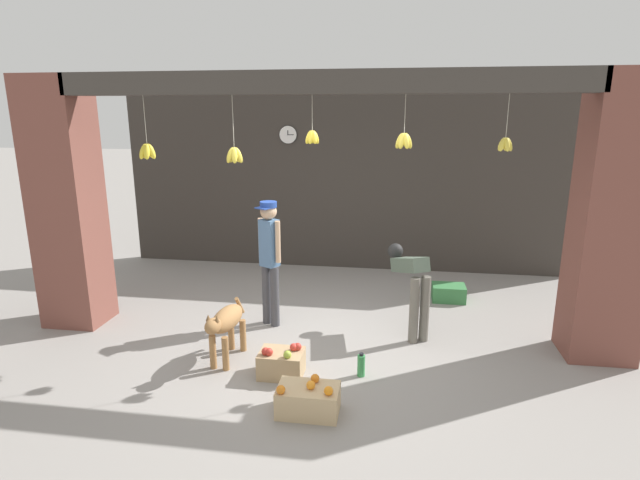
{
  "coord_description": "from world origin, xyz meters",
  "views": [
    {
      "loc": [
        0.85,
        -5.17,
        2.61
      ],
      "look_at": [
        0.0,
        0.46,
        1.15
      ],
      "focal_mm": 28.0,
      "sensor_mm": 36.0,
      "label": 1
    }
  ],
  "objects_px": {
    "shopkeeper": "(270,255)",
    "worker_stooping": "(411,280)",
    "wall_clock": "(288,135)",
    "fruit_crate_oranges": "(308,399)",
    "dog": "(226,323)",
    "water_bottle": "(361,365)",
    "produce_box_green": "(449,293)",
    "fruit_crate_apples": "(282,363)"
  },
  "relations": [
    {
      "from": "fruit_crate_oranges",
      "to": "wall_clock",
      "type": "distance_m",
      "value": 4.97
    },
    {
      "from": "fruit_crate_oranges",
      "to": "water_bottle",
      "type": "distance_m",
      "value": 0.83
    },
    {
      "from": "fruit_crate_oranges",
      "to": "produce_box_green",
      "type": "height_order",
      "value": "fruit_crate_oranges"
    },
    {
      "from": "fruit_crate_apples",
      "to": "wall_clock",
      "type": "bearing_deg",
      "value": 100.59
    },
    {
      "from": "dog",
      "to": "fruit_crate_oranges",
      "type": "relative_size",
      "value": 1.58
    },
    {
      "from": "worker_stooping",
      "to": "produce_box_green",
      "type": "height_order",
      "value": "worker_stooping"
    },
    {
      "from": "water_bottle",
      "to": "fruit_crate_oranges",
      "type": "bearing_deg",
      "value": -120.25
    },
    {
      "from": "produce_box_green",
      "to": "worker_stooping",
      "type": "bearing_deg",
      "value": -115.57
    },
    {
      "from": "dog",
      "to": "worker_stooping",
      "type": "distance_m",
      "value": 2.2
    },
    {
      "from": "fruit_crate_apples",
      "to": "wall_clock",
      "type": "distance_m",
      "value": 4.37
    },
    {
      "from": "produce_box_green",
      "to": "water_bottle",
      "type": "distance_m",
      "value": 2.55
    },
    {
      "from": "dog",
      "to": "worker_stooping",
      "type": "bearing_deg",
      "value": 122.74
    },
    {
      "from": "worker_stooping",
      "to": "wall_clock",
      "type": "relative_size",
      "value": 3.39
    },
    {
      "from": "dog",
      "to": "fruit_crate_apples",
      "type": "height_order",
      "value": "dog"
    },
    {
      "from": "shopkeeper",
      "to": "worker_stooping",
      "type": "bearing_deg",
      "value": -152.61
    },
    {
      "from": "worker_stooping",
      "to": "wall_clock",
      "type": "xyz_separation_m",
      "value": [
        -2.01,
        2.56,
        1.57
      ]
    },
    {
      "from": "shopkeeper",
      "to": "water_bottle",
      "type": "relative_size",
      "value": 6.3
    },
    {
      "from": "wall_clock",
      "to": "dog",
      "type": "bearing_deg",
      "value": -89.17
    },
    {
      "from": "shopkeeper",
      "to": "fruit_crate_oranges",
      "type": "height_order",
      "value": "shopkeeper"
    },
    {
      "from": "dog",
      "to": "shopkeeper",
      "type": "distance_m",
      "value": 1.14
    },
    {
      "from": "shopkeeper",
      "to": "produce_box_green",
      "type": "relative_size",
      "value": 3.43
    },
    {
      "from": "fruit_crate_oranges",
      "to": "wall_clock",
      "type": "relative_size",
      "value": 1.8
    },
    {
      "from": "fruit_crate_oranges",
      "to": "produce_box_green",
      "type": "bearing_deg",
      "value": 63.49
    },
    {
      "from": "shopkeeper",
      "to": "water_bottle",
      "type": "bearing_deg",
      "value": 165.89
    },
    {
      "from": "dog",
      "to": "produce_box_green",
      "type": "xyz_separation_m",
      "value": [
        2.54,
        2.2,
        -0.32
      ]
    },
    {
      "from": "produce_box_green",
      "to": "fruit_crate_apples",
      "type": "bearing_deg",
      "value": -128.12
    },
    {
      "from": "wall_clock",
      "to": "fruit_crate_oranges",
      "type": "bearing_deg",
      "value": -76.03
    },
    {
      "from": "dog",
      "to": "water_bottle",
      "type": "bearing_deg",
      "value": 91.9
    },
    {
      "from": "shopkeeper",
      "to": "fruit_crate_apples",
      "type": "xyz_separation_m",
      "value": [
        0.41,
        -1.23,
        -0.78
      ]
    },
    {
      "from": "shopkeeper",
      "to": "produce_box_green",
      "type": "height_order",
      "value": "shopkeeper"
    },
    {
      "from": "shopkeeper",
      "to": "fruit_crate_apples",
      "type": "relative_size",
      "value": 3.54
    },
    {
      "from": "wall_clock",
      "to": "produce_box_green",
      "type": "bearing_deg",
      "value": -27.29
    },
    {
      "from": "fruit_crate_oranges",
      "to": "water_bottle",
      "type": "bearing_deg",
      "value": 59.75
    },
    {
      "from": "dog",
      "to": "fruit_crate_oranges",
      "type": "height_order",
      "value": "dog"
    },
    {
      "from": "dog",
      "to": "water_bottle",
      "type": "height_order",
      "value": "dog"
    },
    {
      "from": "fruit_crate_oranges",
      "to": "wall_clock",
      "type": "bearing_deg",
      "value": 103.97
    },
    {
      "from": "shopkeeper",
      "to": "wall_clock",
      "type": "distance_m",
      "value": 2.87
    },
    {
      "from": "fruit_crate_oranges",
      "to": "produce_box_green",
      "type": "xyz_separation_m",
      "value": [
        1.51,
        3.03,
        -0.02
      ]
    },
    {
      "from": "shopkeeper",
      "to": "produce_box_green",
      "type": "bearing_deg",
      "value": -124.32
    },
    {
      "from": "worker_stooping",
      "to": "fruit_crate_oranges",
      "type": "relative_size",
      "value": 1.88
    },
    {
      "from": "shopkeeper",
      "to": "worker_stooping",
      "type": "height_order",
      "value": "shopkeeper"
    },
    {
      "from": "fruit_crate_oranges",
      "to": "wall_clock",
      "type": "xyz_separation_m",
      "value": [
        -1.09,
        4.36,
        2.12
      ]
    }
  ]
}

